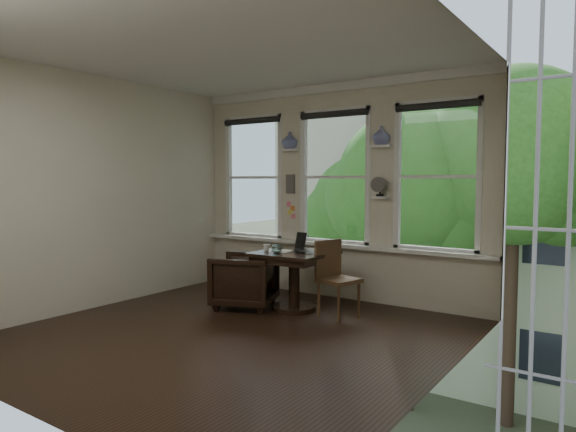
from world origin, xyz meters
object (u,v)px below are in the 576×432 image
Objects in this scene: side_chair_right at (339,279)px; laptop at (301,252)px; table at (294,281)px; armchair_left at (244,280)px; mug at (267,247)px.

side_chair_right is 3.07× the size of laptop.
side_chair_right reaches higher than table.
side_chair_right is at bearing 2.23° from table.
mug reaches higher than armchair_left.
armchair_left is at bearing 118.64° from side_chair_right.
table is 3.00× the size of laptop.
armchair_left is 1.29m from side_chair_right.
laptop is (-0.50, -0.07, 0.30)m from side_chair_right.
laptop is at bearing -17.56° from table.
table is 0.98× the size of side_chair_right.
armchair_left is 8.51× the size of mug.
table is at bearing 108.64° from side_chair_right.
armchair_left is at bearing -155.09° from mug.
mug is (-0.48, -0.08, 0.03)m from laptop.
mug is (0.27, 0.13, 0.44)m from armchair_left.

